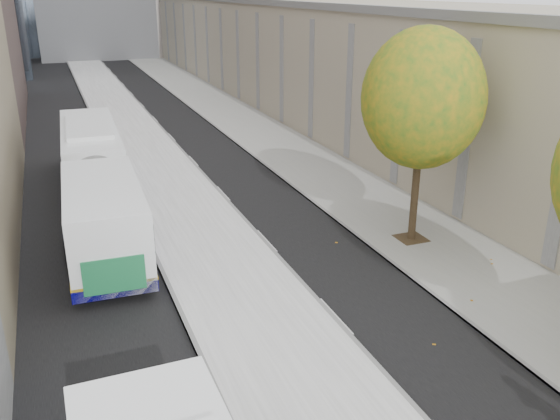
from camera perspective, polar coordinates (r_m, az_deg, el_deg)
name	(u,v)px	position (r m, az deg, el deg)	size (l,w,h in m)	color
bus_platform	(157,169)	(32.45, -11.79, 3.92)	(4.25, 150.00, 0.15)	#AAAAAA
sidewalk	(294,155)	(34.59, 1.39, 5.34)	(4.75, 150.00, 0.08)	gray
building_tan	(288,39)	(64.70, 0.80, 16.11)	(18.00, 92.00, 8.00)	#9F9A81
tree_d	(423,99)	(21.96, 13.59, 10.34)	(4.40, 4.40, 7.60)	black
bus_far	(96,177)	(26.51, -17.30, 3.06)	(3.17, 17.58, 2.92)	white
distant_car	(82,125)	(41.36, -18.51, 7.74)	(1.57, 3.90, 1.33)	#BABABA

